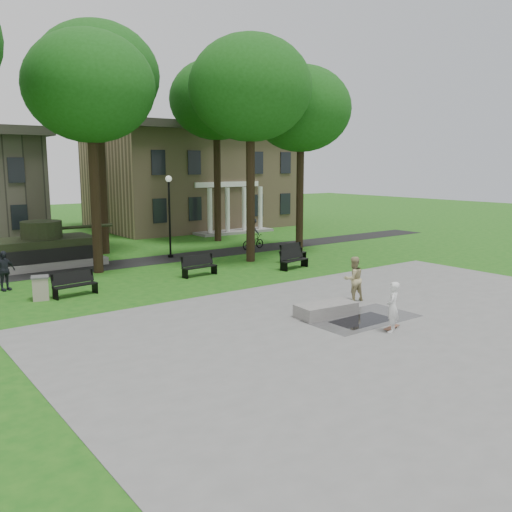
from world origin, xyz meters
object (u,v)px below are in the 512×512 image
at_px(trash_bin, 40,288).
at_px(skateboarder, 393,307).
at_px(friend_watching, 353,279).
at_px(cyclist, 253,236).
at_px(park_bench_0, 75,283).
at_px(concrete_block, 326,310).

bearing_deg(trash_bin, skateboarder, -55.10).
distance_m(friend_watching, cyclist, 14.06).
bearing_deg(park_bench_0, skateboarder, -65.91).
bearing_deg(park_bench_0, friend_watching, -47.88).
xyz_separation_m(cyclist, park_bench_0, (-13.35, -5.68, -0.29)).
relative_size(friend_watching, park_bench_0, 0.96).
bearing_deg(friend_watching, park_bench_0, -30.23).
bearing_deg(cyclist, trash_bin, 103.69).
xyz_separation_m(concrete_block, park_bench_0, (-6.14, 8.44, 0.28)).
height_order(concrete_block, cyclist, cyclist).
bearing_deg(cyclist, park_bench_0, 106.07).
distance_m(skateboarder, trash_bin, 13.68).
distance_m(cyclist, trash_bin, 15.67).
relative_size(concrete_block, friend_watching, 1.24).
bearing_deg(trash_bin, park_bench_0, -6.50).
bearing_deg(friend_watching, concrete_block, 32.55).
bearing_deg(skateboarder, friend_watching, -152.59).
xyz_separation_m(skateboarder, friend_watching, (1.99, 3.55, 0.07)).
relative_size(friend_watching, trash_bin, 1.85).
height_order(friend_watching, cyclist, cyclist).
bearing_deg(park_bench_0, trash_bin, 167.11).
distance_m(friend_watching, trash_bin, 12.46).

